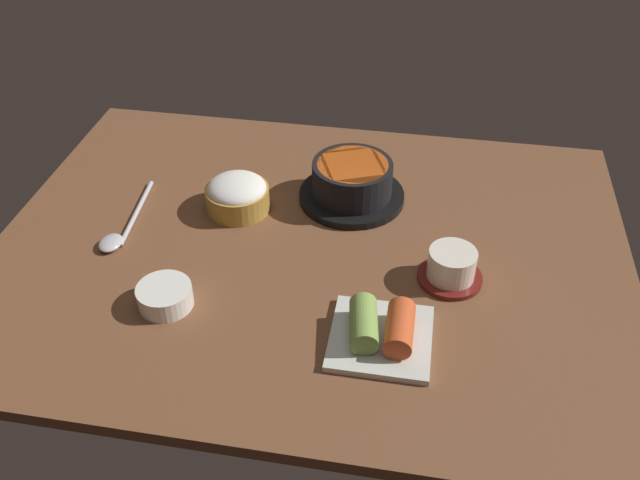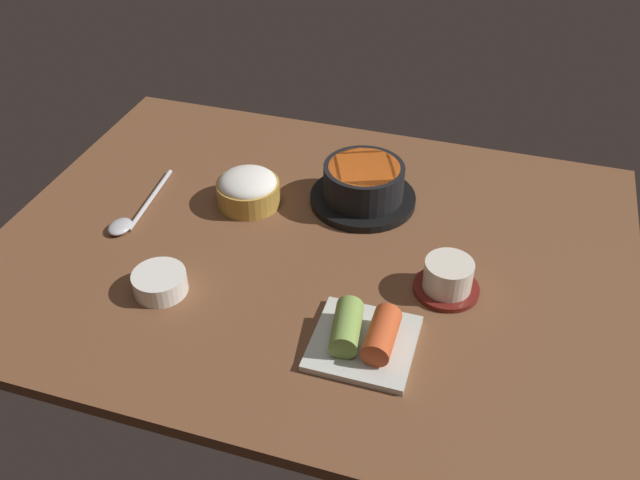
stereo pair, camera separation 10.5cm
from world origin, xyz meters
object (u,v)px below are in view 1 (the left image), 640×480
at_px(stone_pot, 352,183).
at_px(spoon, 120,232).
at_px(tea_cup_with_saucer, 451,267).
at_px(kimchi_plate, 381,331).
at_px(rice_bowl, 237,194).
at_px(side_bowl_near, 165,296).

relative_size(stone_pot, spoon, 0.90).
height_order(tea_cup_with_saucer, kimchi_plate, tea_cup_with_saucer).
xyz_separation_m(rice_bowl, side_bowl_near, (-0.04, -0.24, -0.01)).
bearing_deg(spoon, tea_cup_with_saucer, -1.95).
relative_size(kimchi_plate, side_bowl_near, 1.73).
height_order(kimchi_plate, side_bowl_near, kimchi_plate).
bearing_deg(rice_bowl, stone_pot, 18.31).
distance_m(stone_pot, tea_cup_with_saucer, 0.25).
bearing_deg(stone_pot, side_bowl_near, -126.57).
relative_size(rice_bowl, kimchi_plate, 0.78).
bearing_deg(side_bowl_near, rice_bowl, 80.50).
bearing_deg(tea_cup_with_saucer, kimchi_plate, -122.16).
height_order(tea_cup_with_saucer, spoon, tea_cup_with_saucer).
bearing_deg(kimchi_plate, rice_bowl, 135.91).
xyz_separation_m(stone_pot, rice_bowl, (-0.19, -0.06, -0.00)).
bearing_deg(side_bowl_near, stone_pot, 53.43).
bearing_deg(stone_pot, kimchi_plate, -75.39).
distance_m(tea_cup_with_saucer, kimchi_plate, 0.17).
bearing_deg(side_bowl_near, tea_cup_with_saucer, 17.23).
height_order(tea_cup_with_saucer, side_bowl_near, tea_cup_with_saucer).
bearing_deg(spoon, kimchi_plate, -19.94).
distance_m(rice_bowl, kimchi_plate, 0.38).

